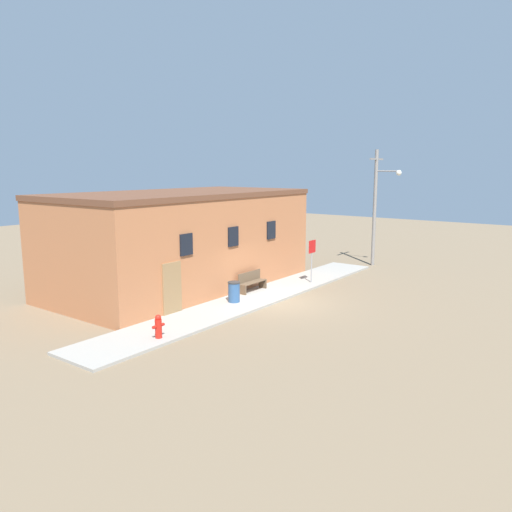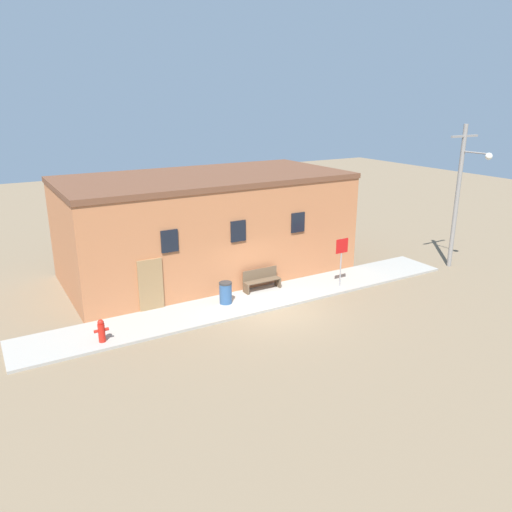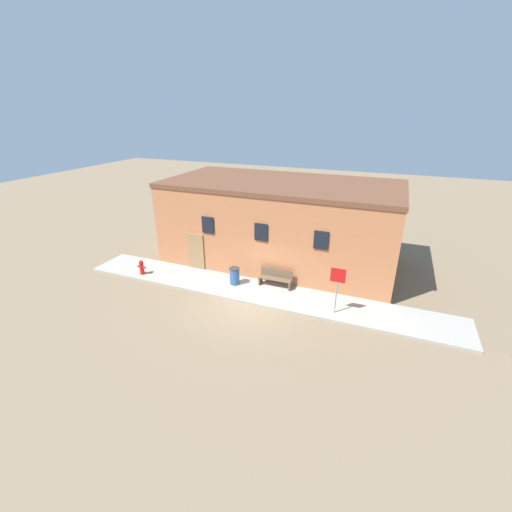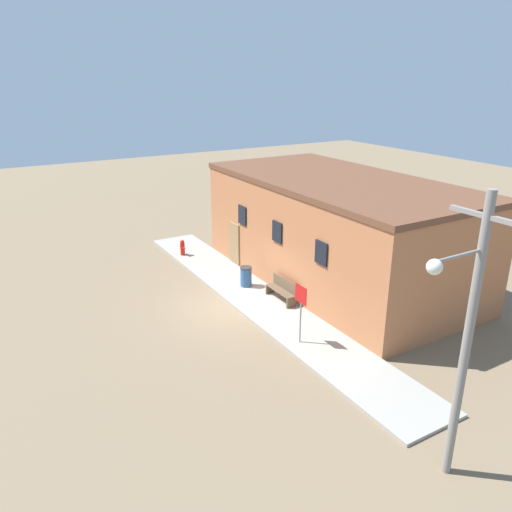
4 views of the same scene
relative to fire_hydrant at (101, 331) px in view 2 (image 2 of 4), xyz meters
The scene contains 8 objects.
ground_plane 6.67m from the fire_hydrant, ahead, with size 80.00×80.00×0.00m, color #7A664C.
sidewalk 6.68m from the fire_hydrant, ahead, with size 19.39×2.39×0.11m.
brick_building 8.33m from the fire_hydrant, 38.50° to the left, with size 13.21×6.55×4.78m.
fire_hydrant is the anchor object (origin of this frame).
stop_sign 10.65m from the fire_hydrant, ahead, with size 0.65×0.06×2.20m.
bench 7.45m from the fire_hydrant, 11.41° to the left, with size 1.71×0.44×0.93m.
trash_bin 5.32m from the fire_hydrant, ahead, with size 0.54×0.54×0.91m.
utility_pole 17.70m from the fire_hydrant, ahead, with size 1.80×1.67×7.02m.
Camera 2 is at (-9.89, -15.59, 8.16)m, focal length 35.00 mm.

